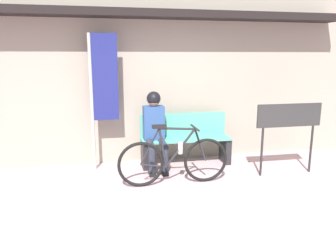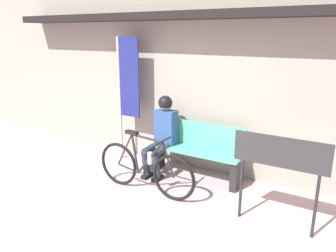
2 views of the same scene
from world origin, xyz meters
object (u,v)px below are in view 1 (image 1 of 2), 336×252
Objects in this scene: signboard at (289,121)px; banner_pole at (101,86)px; park_bench_near at (185,141)px; bicycle at (174,160)px; person_seated at (155,125)px.

banner_pole is at bearing 163.73° from signboard.
signboard is at bearing -28.79° from park_bench_near.
park_bench_near is 0.93× the size of bicycle.
banner_pole is (-1.39, 0.03, 0.96)m from park_bench_near.
banner_pole reaches higher than bicycle.
bicycle is at bearing -41.88° from banner_pole.
park_bench_near is 1.35× the size of signboard.
bicycle is 1.91m from signboard.
person_seated reaches higher than park_bench_near.
signboard is (1.44, -0.79, 0.46)m from park_bench_near.
bicycle is (-0.39, -0.86, -0.04)m from park_bench_near.
bicycle is at bearing -114.70° from park_bench_near.
banner_pole is (-0.84, 0.15, 0.64)m from person_seated.
person_seated is at bearing -168.30° from park_bench_near.
person_seated is 2.11m from signboard.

